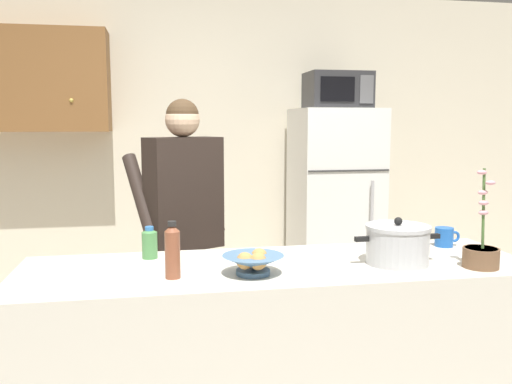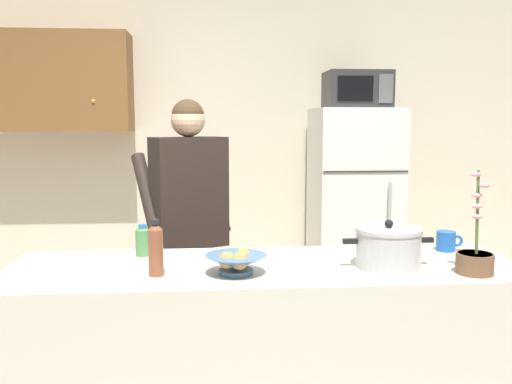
% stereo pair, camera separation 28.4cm
% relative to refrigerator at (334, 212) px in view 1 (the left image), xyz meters
% --- Properties ---
extents(back_wall_unit, '(6.00, 0.48, 2.60)m').
position_rel_refrigerator_xyz_m(back_wall_unit, '(-1.15, 0.41, 0.57)').
color(back_wall_unit, beige).
rests_on(back_wall_unit, ground).
extents(kitchen_island, '(2.23, 0.68, 0.92)m').
position_rel_refrigerator_xyz_m(kitchen_island, '(-0.88, -1.85, -0.36)').
color(kitchen_island, silver).
rests_on(kitchen_island, ground).
extents(refrigerator, '(0.64, 0.68, 1.65)m').
position_rel_refrigerator_xyz_m(refrigerator, '(0.00, 0.00, 0.00)').
color(refrigerator, white).
rests_on(refrigerator, ground).
extents(microwave, '(0.48, 0.37, 0.28)m').
position_rel_refrigerator_xyz_m(microwave, '(0.00, -0.02, 0.96)').
color(microwave, '#2D2D30').
rests_on(microwave, refrigerator).
extents(person_near_pot, '(0.62, 0.57, 1.67)m').
position_rel_refrigerator_xyz_m(person_near_pot, '(-1.25, -0.99, 0.22)').
color(person_near_pot, '#33384C').
rests_on(person_near_pot, ground).
extents(cooking_pot, '(0.39, 0.28, 0.21)m').
position_rel_refrigerator_xyz_m(cooking_pot, '(-0.36, -1.93, 0.18)').
color(cooking_pot, silver).
rests_on(cooking_pot, kitchen_island).
extents(coffee_mug, '(0.13, 0.09, 0.10)m').
position_rel_refrigerator_xyz_m(coffee_mug, '(0.02, -1.66, 0.14)').
color(coffee_mug, '#1E59B2').
rests_on(coffee_mug, kitchen_island).
extents(bread_bowl, '(0.25, 0.25, 0.10)m').
position_rel_refrigerator_xyz_m(bread_bowl, '(-1.02, -1.98, 0.15)').
color(bread_bowl, '#4C7299').
rests_on(bread_bowl, kitchen_island).
extents(bottle_near_edge, '(0.07, 0.07, 0.15)m').
position_rel_refrigerator_xyz_m(bottle_near_edge, '(-1.43, -1.64, 0.17)').
color(bottle_near_edge, '#4C8C4C').
rests_on(bottle_near_edge, kitchen_island).
extents(bottle_mid_counter, '(0.06, 0.06, 0.23)m').
position_rel_refrigerator_xyz_m(bottle_mid_counter, '(-1.34, -1.98, 0.21)').
color(bottle_mid_counter, brown).
rests_on(bottle_mid_counter, kitchen_island).
extents(potted_orchid, '(0.15, 0.15, 0.43)m').
position_rel_refrigerator_xyz_m(potted_orchid, '(-0.04, -2.05, 0.16)').
color(potted_orchid, brown).
rests_on(potted_orchid, kitchen_island).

